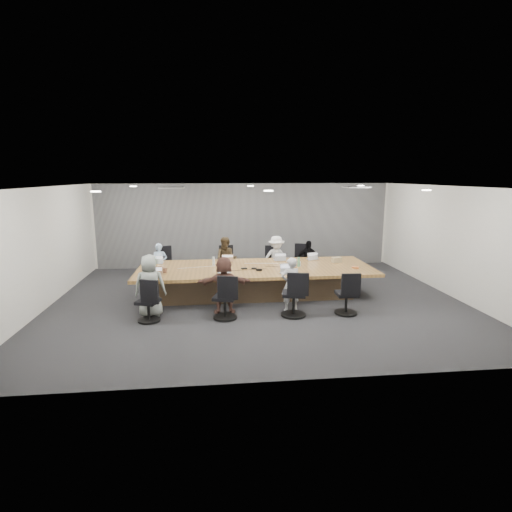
{
  "coord_description": "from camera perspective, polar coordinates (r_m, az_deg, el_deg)",
  "views": [
    {
      "loc": [
        -1.08,
        -9.47,
        3.06
      ],
      "look_at": [
        0.0,
        0.4,
        1.05
      ],
      "focal_mm": 28.0,
      "sensor_mm": 36.0,
      "label": 1
    }
  ],
  "objects": [
    {
      "name": "chair_1",
      "position": [
        11.98,
        -4.29,
        -1.45
      ],
      "size": [
        0.56,
        0.56,
        0.79
      ],
      "primitive_type": null,
      "rotation": [
        0.0,
        0.0,
        3.19
      ],
      "color": "black",
      "rests_on": "ground"
    },
    {
      "name": "cup_white_far",
      "position": [
        10.4,
        -4.76,
        -1.22
      ],
      "size": [
        0.08,
        0.08,
        0.1
      ],
      "primitive_type": "cylinder",
      "rotation": [
        0.0,
        0.0,
        -0.07
      ],
      "color": "white",
      "rests_on": "conference_table"
    },
    {
      "name": "person_0",
      "position": [
        11.69,
        -13.58,
        -1.1
      ],
      "size": [
        0.43,
        0.28,
        1.17
      ],
      "primitive_type": "imported",
      "rotation": [
        0.0,
        0.0,
        6.29
      ],
      "color": "#9EBDDD",
      "rests_on": "ground"
    },
    {
      "name": "wall_back",
      "position": [
        13.62,
        -1.65,
        4.43
      ],
      "size": [
        10.0,
        0.0,
        2.8
      ],
      "primitive_type": "cube",
      "rotation": [
        1.57,
        0.0,
        0.0
      ],
      "color": "silver",
      "rests_on": "ground"
    },
    {
      "name": "wall_left",
      "position": [
        10.39,
        -28.32,
        0.86
      ],
      "size": [
        0.0,
        8.0,
        2.8
      ],
      "primitive_type": "cube",
      "rotation": [
        1.57,
        0.0,
        1.57
      ],
      "color": "silver",
      "rests_on": "ground"
    },
    {
      "name": "wall_front",
      "position": [
        5.82,
        4.74,
        -5.16
      ],
      "size": [
        10.0,
        0.0,
        2.8
      ],
      "primitive_type": "cube",
      "rotation": [
        -1.57,
        0.0,
        0.0
      ],
      "color": "silver",
      "rests_on": "ground"
    },
    {
      "name": "mug_brown",
      "position": [
        9.94,
        -12.88,
        -2.0
      ],
      "size": [
        0.11,
        0.11,
        0.12
      ],
      "primitive_type": "cylinder",
      "rotation": [
        0.0,
        0.0,
        0.19
      ],
      "color": "brown",
      "rests_on": "conference_table"
    },
    {
      "name": "laptop_4",
      "position": [
        9.56,
        -14.45,
        -2.91
      ],
      "size": [
        0.38,
        0.28,
        0.02
      ],
      "primitive_type": "cube",
      "rotation": [
        0.0,
        0.0,
        0.15
      ],
      "color": "#8C6647",
      "rests_on": "conference_table"
    },
    {
      "name": "chair_4",
      "position": [
        8.81,
        -15.13,
        -6.76
      ],
      "size": [
        0.64,
        0.64,
        0.74
      ],
      "primitive_type": null,
      "rotation": [
        0.0,
        0.0,
        -0.34
      ],
      "color": "black",
      "rests_on": "ground"
    },
    {
      "name": "chair_2",
      "position": [
        12.12,
        2.63,
        -1.44
      ],
      "size": [
        0.61,
        0.61,
        0.72
      ],
      "primitive_type": null,
      "rotation": [
        0.0,
        0.0,
        2.85
      ],
      "color": "black",
      "rests_on": "ground"
    },
    {
      "name": "laptop_5",
      "position": [
        9.46,
        -4.68,
        -2.73
      ],
      "size": [
        0.36,
        0.27,
        0.02
      ],
      "primitive_type": "cube",
      "rotation": [
        0.0,
        0.0,
        0.14
      ],
      "color": "#B2B2B7",
      "rests_on": "conference_table"
    },
    {
      "name": "wall_right",
      "position": [
        11.38,
        26.16,
        1.87
      ],
      "size": [
        0.0,
        8.0,
        2.8
      ],
      "primitive_type": "cube",
      "rotation": [
        1.57,
        0.0,
        -1.57
      ],
      "color": "silver",
      "rests_on": "ground"
    },
    {
      "name": "bottle_clear",
      "position": [
        10.56,
        -6.09,
        -0.71
      ],
      "size": [
        0.07,
        0.07,
        0.22
      ],
      "primitive_type": "cylinder",
      "rotation": [
        0.0,
        0.0,
        0.13
      ],
      "color": "silver",
      "rests_on": "conference_table"
    },
    {
      "name": "person_2",
      "position": [
        11.72,
        2.91,
        -0.37
      ],
      "size": [
        0.92,
        0.62,
        1.33
      ],
      "primitive_type": "imported",
      "rotation": [
        0.0,
        0.0,
        6.43
      ],
      "color": "silver",
      "rests_on": "ground"
    },
    {
      "name": "person_5",
      "position": [
        8.95,
        -4.57,
        -4.16
      ],
      "size": [
        1.22,
        0.41,
        1.31
      ],
      "primitive_type": "imported",
      "rotation": [
        0.0,
        0.0,
        3.13
      ],
      "color": "brown",
      "rests_on": "ground"
    },
    {
      "name": "mic_right",
      "position": [
        10.1,
        -0.28,
        -1.77
      ],
      "size": [
        0.15,
        0.11,
        0.03
      ],
      "primitive_type": "cube",
      "rotation": [
        0.0,
        0.0,
        -0.16
      ],
      "color": "black",
      "rests_on": "conference_table"
    },
    {
      "name": "stapler",
      "position": [
        9.86,
        0.44,
        -2.0
      ],
      "size": [
        0.15,
        0.05,
        0.06
      ],
      "primitive_type": "cube",
      "rotation": [
        0.0,
        0.0,
        -0.08
      ],
      "color": "black",
      "rests_on": "conference_table"
    },
    {
      "name": "ceiling",
      "position": [
        9.54,
        0.27,
        9.88
      ],
      "size": [
        10.0,
        8.0,
        0.0
      ],
      "primitive_type": "cube",
      "color": "white",
      "rests_on": "wall_back"
    },
    {
      "name": "laptop_3",
      "position": [
        11.36,
        8.07,
        -0.41
      ],
      "size": [
        0.34,
        0.27,
        0.02
      ],
      "primitive_type": "cube",
      "rotation": [
        0.0,
        0.0,
        3.37
      ],
      "color": "#B2B2B7",
      "rests_on": "conference_table"
    },
    {
      "name": "chair_6",
      "position": [
        8.85,
        5.4,
        -5.89
      ],
      "size": [
        0.68,
        0.68,
        0.86
      ],
      "primitive_type": null,
      "rotation": [
        0.0,
        0.0,
        -0.19
      ],
      "color": "black",
      "rests_on": "ground"
    },
    {
      "name": "chair_5",
      "position": [
        8.69,
        -4.47,
        -6.4
      ],
      "size": [
        0.67,
        0.67,
        0.8
      ],
      "primitive_type": null,
      "rotation": [
        0.0,
        0.0,
        -0.27
      ],
      "color": "black",
      "rests_on": "ground"
    },
    {
      "name": "chair_3",
      "position": [
        12.29,
        7.0,
        -1.14
      ],
      "size": [
        0.67,
        0.67,
        0.8
      ],
      "primitive_type": null,
      "rotation": [
        0.0,
        0.0,
        2.87
      ],
      "color": "black",
      "rests_on": "ground"
    },
    {
      "name": "laptop_1",
      "position": [
        11.02,
        -4.15,
        -0.69
      ],
      "size": [
        0.33,
        0.23,
        0.02
      ],
      "primitive_type": "cube",
      "rotation": [
        0.0,
        0.0,
        3.09
      ],
      "color": "#8C6647",
      "rests_on": "conference_table"
    },
    {
      "name": "bottle_green_right",
      "position": [
        10.38,
        6.12,
        -0.85
      ],
      "size": [
        0.09,
        0.09,
        0.24
      ],
      "primitive_type": "cylinder",
      "rotation": [
        0.0,
        0.0,
        -0.37
      ],
      "color": "#4C8D64",
      "rests_on": "conference_table"
    },
    {
      "name": "conference_table",
      "position": [
        10.38,
        -0.06,
        -3.4
      ],
      "size": [
        6.0,
        2.2,
        0.74
      ],
      "color": "#4E3B29",
      "rests_on": "ground"
    },
    {
      "name": "canvas_bag",
      "position": [
        11.06,
        11.44,
        -0.54
      ],
      "size": [
        0.29,
        0.23,
        0.14
      ],
      "primitive_type": "cube",
      "rotation": [
        0.0,
        0.0,
        0.35
      ],
      "color": "tan",
      "rests_on": "conference_table"
    },
    {
      "name": "laptop_2",
      "position": [
        11.17,
        3.36,
        -0.52
      ],
      "size": [
        0.32,
        0.23,
        0.02
      ],
      "primitive_type": "cube",
      "rotation": [
        0.0,
        0.0,
        3.17
      ],
      "color": "#B2B2B7",
      "rests_on": "conference_table"
    },
    {
      "name": "chair_0",
      "position": [
        12.07,
        -13.34,
        -1.59
      ],
      "size": [
        0.69,
        0.69,
        0.81
      ],
      "primitive_type": null,
      "rotation": [
        0.0,
        0.0,
        3.45
      ],
      "color": "black",
      "rests_on": "ground"
    },
    {
      "name": "person_1",
      "position": [
        11.58,
        -4.25,
        -0.53
      ],
      "size": [
        0.73,
        0.61,
        1.33
      ],
      "primitive_type": "imported",
      "rotation": [
        0.0,
        0.0,
        6.1
      ],
      "color": "#3F311E",
      "rests_on": "ground"
    },
    {
      "name": "curtain",
      "position": [
        13.54,
        -1.62,
        4.39
      ],
      "size": [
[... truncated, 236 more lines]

